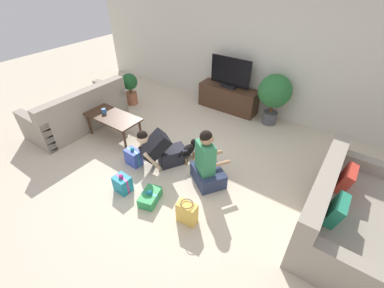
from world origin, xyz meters
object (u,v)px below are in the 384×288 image
at_px(dog, 190,149).
at_px(gift_bag_a, 187,213).
at_px(person_sitting, 207,165).
at_px(gift_box_c, 123,184).
at_px(tv_console, 228,98).
at_px(tv, 230,74).
at_px(sofa_right, 341,211).
at_px(gift_box_a, 150,197).
at_px(gift_box_b, 133,157).
at_px(mug, 104,111).
at_px(coffee_table, 113,118).
at_px(person_kneeling, 161,150).
at_px(potted_plant_corner_left, 130,87).
at_px(sofa_left, 79,113).
at_px(potted_plant_back_right, 274,93).

distance_m(dog, gift_bag_a, 1.30).
xyz_separation_m(person_sitting, gift_box_c, (-0.92, -0.87, -0.21)).
bearing_deg(gift_bag_a, tv_console, 109.23).
bearing_deg(gift_bag_a, tv, 109.23).
bearing_deg(sofa_right, gift_box_c, 112.51).
xyz_separation_m(tv_console, dog, (0.34, -1.97, -0.05)).
relative_size(person_sitting, gift_box_c, 3.01).
xyz_separation_m(sofa_right, person_sitting, (-1.80, -0.26, 0.05)).
bearing_deg(gift_box_c, person_sitting, 43.41).
bearing_deg(gift_box_a, gift_box_b, 149.81).
xyz_separation_m(gift_box_c, mug, (-1.37, 0.88, 0.39)).
bearing_deg(gift_bag_a, gift_box_c, -175.03).
bearing_deg(tv_console, coffee_table, -118.32).
distance_m(sofa_right, gift_box_a, 2.49).
xyz_separation_m(person_kneeling, gift_box_b, (-0.41, -0.25, -0.18)).
distance_m(gift_box_a, gift_box_c, 0.48).
relative_size(person_sitting, gift_box_b, 2.78).
xyz_separation_m(tv_console, person_sitting, (0.88, -2.28, 0.07)).
bearing_deg(person_sitting, potted_plant_corner_left, 11.37).
height_order(sofa_right, dog, sofa_right).
relative_size(person_kneeling, gift_box_c, 2.53).
bearing_deg(sofa_left, tv, 138.00).
distance_m(tv_console, gift_bag_a, 3.23).
bearing_deg(person_sitting, person_kneeling, 40.69).
height_order(person_kneeling, mug, person_kneeling).
bearing_deg(sofa_right, gift_box_a, 115.10).
distance_m(tv, potted_plant_back_right, 1.03).
xyz_separation_m(potted_plant_back_right, mug, (-2.42, -2.22, -0.16)).
bearing_deg(gift_bag_a, mug, 162.40).
distance_m(coffee_table, gift_box_b, 0.98).
height_order(sofa_right, gift_box_a, sofa_right).
xyz_separation_m(gift_box_a, gift_box_b, (-0.78, 0.45, 0.07)).
relative_size(tv, person_sitting, 0.97).
height_order(potted_plant_corner_left, gift_box_b, potted_plant_corner_left).
xyz_separation_m(dog, gift_box_b, (-0.69, -0.65, -0.07)).
distance_m(sofa_right, tv, 3.40).
xyz_separation_m(dog, gift_box_c, (-0.38, -1.17, -0.08)).
xyz_separation_m(tv, gift_box_c, (-0.04, -3.14, -0.69)).
relative_size(potted_plant_back_right, gift_box_b, 3.09).
relative_size(coffee_table, dog, 2.10).
distance_m(tv_console, gift_box_a, 3.11).
relative_size(dog, gift_box_b, 1.54).
bearing_deg(person_sitting, mug, 33.99).
xyz_separation_m(sofa_right, person_kneeling, (-2.62, -0.35, 0.03)).
relative_size(potted_plant_corner_left, person_kneeling, 0.92).
xyz_separation_m(person_kneeling, dog, (0.28, 0.40, -0.11)).
height_order(potted_plant_corner_left, potted_plant_back_right, potted_plant_back_right).
bearing_deg(tv, tv_console, 0.00).
xyz_separation_m(sofa_left, gift_box_b, (1.78, -0.26, -0.14)).
distance_m(sofa_left, potted_plant_back_right, 3.92).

